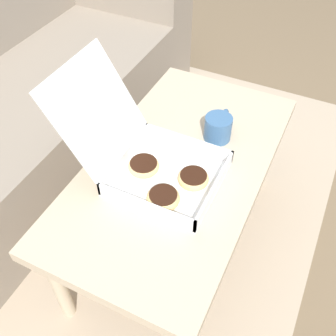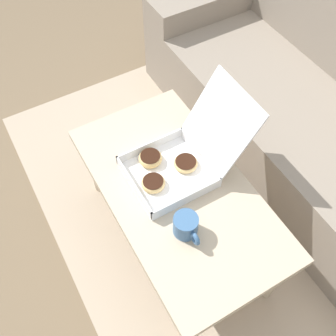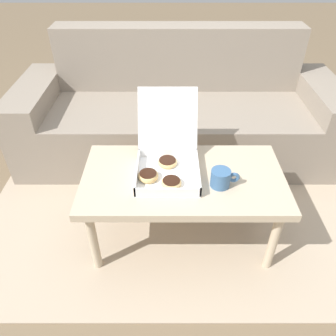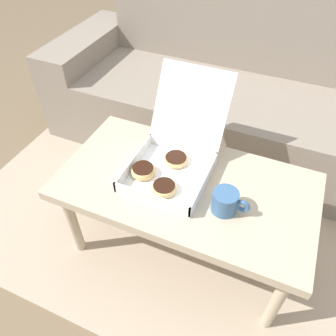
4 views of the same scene
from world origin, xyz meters
name	(u,v)px [view 2 (image 2 of 4)]	position (x,y,z in m)	size (l,w,h in m)	color
ground_plane	(189,229)	(0.00, 0.00, 0.00)	(12.00, 12.00, 0.00)	#756047
area_rug	(239,203)	(0.00, 0.30, 0.01)	(2.34, 1.78, 0.01)	tan
couch	(330,130)	(0.00, 0.79, 0.29)	(2.22, 0.79, 0.85)	gray
coffee_table	(177,195)	(0.00, -0.08, 0.39)	(0.99, 0.53, 0.44)	#C6B293
pastry_box	(178,159)	(-0.09, -0.03, 0.50)	(0.30, 0.47, 0.33)	white
coffee_mug	(186,226)	(0.17, -0.15, 0.48)	(0.14, 0.09, 0.09)	#3D6693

